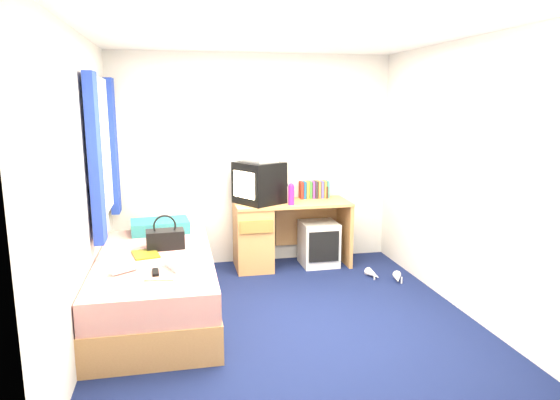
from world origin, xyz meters
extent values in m
plane|color=#0C1438|center=(0.00, 0.00, 0.00)|extent=(3.40, 3.40, 0.00)
plane|color=white|center=(0.00, 0.00, 2.40)|extent=(3.40, 3.40, 0.00)
plane|color=silver|center=(0.00, 1.70, 1.20)|extent=(3.20, 0.00, 3.20)
plane|color=silver|center=(0.00, -1.70, 1.20)|extent=(3.20, 0.00, 3.20)
plane|color=silver|center=(-1.60, 0.00, 1.20)|extent=(0.00, 3.40, 3.40)
plane|color=silver|center=(1.60, 0.00, 1.20)|extent=(0.00, 3.40, 3.40)
cube|color=tan|center=(-1.10, 0.33, 0.15)|extent=(1.00, 2.00, 0.30)
cube|color=olive|center=(-0.60, -0.07, 0.16)|extent=(0.02, 0.70, 0.18)
cube|color=white|center=(-1.10, 0.33, 0.42)|extent=(0.98, 1.98, 0.24)
cube|color=#164893|center=(-1.07, 1.17, 0.60)|extent=(0.61, 0.42, 0.13)
cube|color=tan|center=(0.38, 1.42, 0.73)|extent=(1.30, 0.55, 0.03)
cube|color=tan|center=(-0.07, 1.42, 0.36)|extent=(0.40, 0.52, 0.72)
cube|color=tan|center=(1.01, 1.42, 0.36)|extent=(0.04, 0.52, 0.72)
cube|color=tan|center=(0.63, 1.67, 0.45)|extent=(0.78, 0.03, 0.55)
cube|color=silver|center=(0.69, 1.39, 0.25)|extent=(0.41, 0.41, 0.51)
cube|color=black|center=(0.01, 1.44, 0.98)|extent=(0.60, 0.61, 0.46)
cube|color=#FFDAA1|center=(-0.17, 1.33, 0.98)|extent=(0.19, 0.30, 0.28)
cube|color=#B7B8BA|center=(0.01, 1.44, 1.24)|extent=(0.41, 0.45, 0.07)
cube|color=maroon|center=(0.53, 1.60, 0.85)|extent=(0.03, 0.13, 0.20)
cube|color=navy|center=(0.56, 1.60, 0.85)|extent=(0.03, 0.13, 0.20)
cube|color=gold|center=(0.60, 1.60, 0.85)|extent=(0.03, 0.13, 0.20)
cube|color=#337F33|center=(0.63, 1.60, 0.85)|extent=(0.03, 0.13, 0.20)
cube|color=#7F337F|center=(0.67, 1.60, 0.85)|extent=(0.03, 0.13, 0.20)
cube|color=#262626|center=(0.70, 1.60, 0.85)|extent=(0.03, 0.13, 0.20)
cube|color=#B26633|center=(0.74, 1.60, 0.85)|extent=(0.03, 0.13, 0.20)
cube|color=#4C4C99|center=(0.77, 1.60, 0.85)|extent=(0.03, 0.13, 0.20)
cube|color=olive|center=(0.81, 1.60, 0.85)|extent=(0.03, 0.13, 0.20)
cube|color=#337272|center=(0.84, 1.60, 0.85)|extent=(0.03, 0.13, 0.20)
cube|color=black|center=(0.83, 1.59, 0.82)|extent=(0.02, 0.12, 0.14)
cylinder|color=#CE1D82|center=(0.33, 1.26, 0.86)|extent=(0.08, 0.08, 0.21)
cylinder|color=silver|center=(0.31, 1.42, 0.84)|extent=(0.06, 0.06, 0.19)
cube|color=black|center=(-1.01, 0.57, 0.62)|extent=(0.35, 0.21, 0.17)
torus|color=black|center=(-1.01, 0.57, 0.75)|extent=(0.21, 0.03, 0.21)
cube|color=white|center=(-0.82, 0.01, 0.59)|extent=(0.37, 0.35, 0.10)
cube|color=gold|center=(-1.18, 0.39, 0.55)|extent=(0.27, 0.32, 0.01)
cylinder|color=silver|center=(-1.32, -0.06, 0.58)|extent=(0.20, 0.17, 0.07)
cube|color=gold|center=(-1.04, -0.27, 0.55)|extent=(0.23, 0.09, 0.01)
cube|color=black|center=(-1.08, -0.12, 0.55)|extent=(0.06, 0.16, 0.02)
cube|color=silver|center=(-1.58, 0.90, 1.45)|extent=(0.02, 0.90, 1.10)
cube|color=white|center=(-1.57, 0.90, 2.04)|extent=(0.06, 1.06, 0.08)
cube|color=white|center=(-1.57, 0.90, 0.86)|extent=(0.06, 1.06, 0.08)
cube|color=navy|center=(-1.53, 0.31, 1.40)|extent=(0.08, 0.24, 1.40)
cube|color=navy|center=(-1.53, 1.49, 1.40)|extent=(0.08, 0.24, 1.40)
cone|color=white|center=(1.14, 0.83, 0.04)|extent=(0.13, 0.23, 0.09)
cone|color=white|center=(1.35, 0.67, 0.04)|extent=(0.16, 0.24, 0.09)
camera|label=1|loc=(-0.87, -3.96, 1.86)|focal=32.00mm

